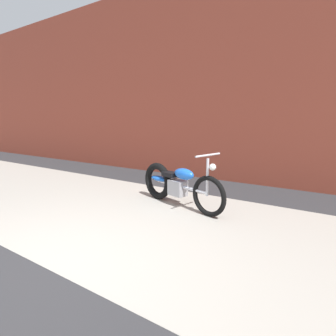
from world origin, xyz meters
TOP-DOWN VIEW (x-y plane):
  - ground_plane at (0.00, 0.00)m, footprint 80.00×80.00m
  - sidewalk_slab at (0.00, 1.75)m, footprint 36.00×3.50m
  - brick_building_wall at (0.00, 5.20)m, footprint 36.00×0.50m
  - motorcycle_blue at (0.05, 2.59)m, footprint 1.96×0.78m

SIDE VIEW (x-z plane):
  - ground_plane at x=0.00m, z-range 0.00..0.00m
  - sidewalk_slab at x=0.00m, z-range 0.00..0.01m
  - motorcycle_blue at x=0.05m, z-range -0.12..0.91m
  - brick_building_wall at x=0.00m, z-range 0.00..5.19m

